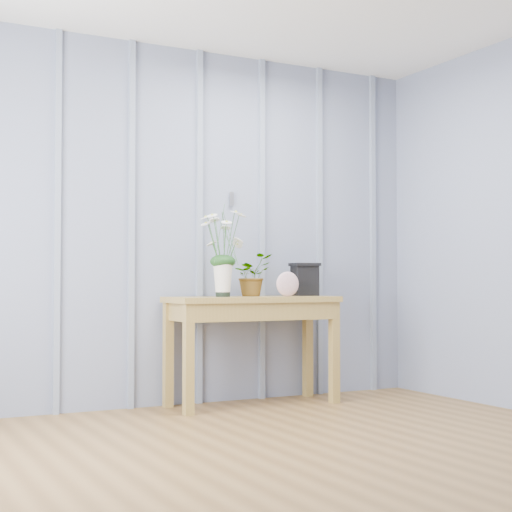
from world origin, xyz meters
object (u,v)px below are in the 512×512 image
felt_disc_vessel (288,284)px  sideboard (253,313)px  daisy_vase (223,240)px  carved_box (305,279)px

felt_disc_vessel → sideboard: bearing=158.7°
daisy_vase → carved_box: 0.76m
sideboard → carved_box: 0.51m
sideboard → felt_disc_vessel: bearing=-25.4°
daisy_vase → felt_disc_vessel: bearing=-5.1°
sideboard → daisy_vase: (-0.26, -0.06, 0.50)m
sideboard → felt_disc_vessel: (0.22, -0.10, 0.20)m
sideboard → daisy_vase: daisy_vase is taller
sideboard → felt_disc_vessel: 0.32m
felt_disc_vessel → carved_box: bearing=37.0°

